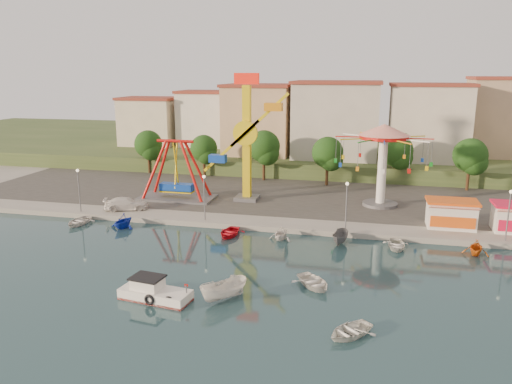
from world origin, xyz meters
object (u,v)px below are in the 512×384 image
(kamikaze_tower, at_px, (249,142))
(wave_swinger, at_px, (383,147))
(van, at_px, (126,204))
(rowboat_a, at_px, (314,282))
(cabin_motorboat, at_px, (154,293))
(skiff, at_px, (224,290))
(pirate_ship_ride, at_px, (176,171))

(kamikaze_tower, bearing_deg, wave_swinger, 4.33)
(kamikaze_tower, bearing_deg, van, -150.30)
(kamikaze_tower, xyz_separation_m, van, (-13.80, -7.87, -7.08))
(rowboat_a, bearing_deg, cabin_motorboat, 165.83)
(cabin_motorboat, bearing_deg, skiff, 19.24)
(rowboat_a, relative_size, skiff, 0.90)
(pirate_ship_ride, relative_size, rowboat_a, 2.58)
(cabin_motorboat, xyz_separation_m, van, (-13.32, 21.29, 0.84))
(cabin_motorboat, bearing_deg, rowboat_a, 31.29)
(kamikaze_tower, distance_m, van, 17.39)
(van, bearing_deg, cabin_motorboat, -170.90)
(kamikaze_tower, height_order, wave_swinger, kamikaze_tower)
(pirate_ship_ride, height_order, rowboat_a, pirate_ship_ride)
(kamikaze_tower, bearing_deg, pirate_ship_ride, -172.28)
(pirate_ship_ride, height_order, cabin_motorboat, pirate_ship_ride)
(rowboat_a, height_order, van, van)
(wave_swinger, relative_size, van, 2.20)
(pirate_ship_ride, xyz_separation_m, wave_swinger, (26.55, 2.59, 3.80))
(kamikaze_tower, relative_size, skiff, 3.85)
(pirate_ship_ride, relative_size, kamikaze_tower, 0.61)
(pirate_ship_ride, relative_size, van, 1.90)
(kamikaze_tower, xyz_separation_m, wave_swinger, (16.85, 1.28, -0.24))
(pirate_ship_ride, relative_size, wave_swinger, 0.86)
(cabin_motorboat, xyz_separation_m, rowboat_a, (11.85, 5.14, -0.12))
(rowboat_a, bearing_deg, skiff, 174.42)
(skiff, bearing_deg, kamikaze_tower, 137.89)
(kamikaze_tower, xyz_separation_m, skiff, (4.88, -28.08, -7.61))
(wave_swinger, xyz_separation_m, cabin_motorboat, (-17.33, -30.44, -7.67))
(pirate_ship_ride, distance_m, kamikaze_tower, 10.60)
(pirate_ship_ride, bearing_deg, wave_swinger, 5.58)
(cabin_motorboat, distance_m, van, 25.13)
(wave_swinger, bearing_deg, kamikaze_tower, -175.67)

